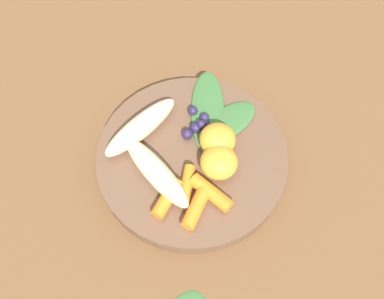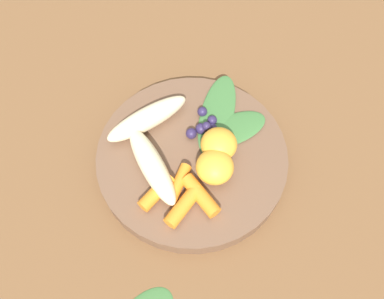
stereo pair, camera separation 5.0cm
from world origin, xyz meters
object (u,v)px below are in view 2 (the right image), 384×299
at_px(banana_peeled_left, 152,165).
at_px(banana_peeled_right, 147,118).
at_px(orange_segment_near, 219,144).
at_px(bowl, 192,158).

xyz_separation_m(banana_peeled_left, banana_peeled_right, (-0.04, 0.05, 0.00)).
bearing_deg(banana_peeled_left, banana_peeled_right, 159.38).
relative_size(banana_peeled_left, orange_segment_near, 2.56).
distance_m(bowl, banana_peeled_right, 0.08).
height_order(bowl, orange_segment_near, orange_segment_near).
relative_size(banana_peeled_left, banana_peeled_right, 1.00).
height_order(banana_peeled_left, orange_segment_near, orange_segment_near).
relative_size(bowl, banana_peeled_right, 2.10).
xyz_separation_m(banana_peeled_right, orange_segment_near, (0.10, 0.01, 0.00)).
bearing_deg(orange_segment_near, bowl, -143.97).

